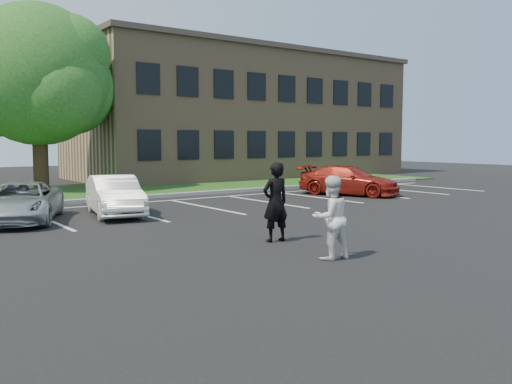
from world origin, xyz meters
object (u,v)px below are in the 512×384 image
car_white_sedan (115,196)px  tree (39,78)px  office_building (241,115)px  car_silver_minivan (21,202)px  man_black_suit (275,202)px  man_white_shirt (331,218)px  car_red_compact (349,180)px

car_white_sedan → tree: bearing=99.9°
office_building → car_silver_minivan: 22.70m
office_building → man_black_suit: office_building is taller
car_white_sedan → car_silver_minivan: bearing=-173.0°
office_building → man_white_shirt: 27.01m
office_building → man_white_shirt: (-13.63, -23.08, -3.30)m
office_building → tree: 15.03m
office_building → car_red_compact: (-3.73, -13.98, -3.50)m
office_building → car_red_compact: office_building is taller
man_black_suit → office_building: bearing=-119.0°
office_building → car_white_sedan: (-14.73, -14.19, -3.51)m
man_white_shirt → car_silver_minivan: bearing=-59.2°
car_white_sedan → car_red_compact: (11.00, 0.21, 0.01)m
tree → man_black_suit: (1.04, -16.69, -4.39)m
tree → car_red_compact: size_ratio=1.95×
car_white_sedan → car_red_compact: size_ratio=0.87×
man_black_suit → car_white_sedan: bearing=-74.7°
car_red_compact → man_black_suit: bearing=-166.7°
office_building → man_black_suit: (-13.34, -20.89, -3.20)m
man_black_suit → car_silver_minivan: size_ratio=0.44×
man_black_suit → man_white_shirt: man_black_suit is taller
car_silver_minivan → car_white_sedan: car_white_sedan is taller
car_red_compact → car_white_sedan: bearing=158.7°
car_silver_minivan → car_red_compact: bearing=23.3°
office_building → car_silver_minivan: office_building is taller
man_white_shirt → office_building: bearing=-113.0°
man_white_shirt → car_white_sedan: man_white_shirt is taller
man_white_shirt → car_silver_minivan: 9.95m
man_black_suit → car_silver_minivan: man_black_suit is taller
office_building → man_white_shirt: size_ratio=12.99×
car_silver_minivan → car_red_compact: size_ratio=0.96×
man_black_suit → car_red_compact: bearing=-140.8°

